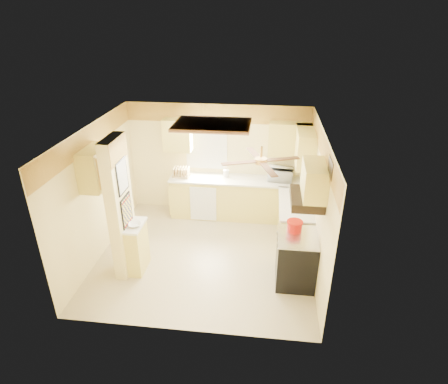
# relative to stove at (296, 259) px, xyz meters

# --- Properties ---
(floor) EXTENTS (4.00, 4.00, 0.00)m
(floor) POSITION_rel_stove_xyz_m (-1.67, 0.55, -0.46)
(floor) COLOR tan
(floor) RESTS_ON ground
(ceiling) EXTENTS (4.00, 4.00, 0.00)m
(ceiling) POSITION_rel_stove_xyz_m (-1.67, 0.55, 2.04)
(ceiling) COLOR white
(ceiling) RESTS_ON wall_back
(wall_back) EXTENTS (4.00, 0.00, 4.00)m
(wall_back) POSITION_rel_stove_xyz_m (-1.67, 2.45, 0.79)
(wall_back) COLOR #F4DF95
(wall_back) RESTS_ON floor
(wall_front) EXTENTS (4.00, 0.00, 4.00)m
(wall_front) POSITION_rel_stove_xyz_m (-1.67, -1.35, 0.79)
(wall_front) COLOR #F4DF95
(wall_front) RESTS_ON floor
(wall_left) EXTENTS (0.00, 3.80, 3.80)m
(wall_left) POSITION_rel_stove_xyz_m (-3.67, 0.55, 0.79)
(wall_left) COLOR #F4DF95
(wall_left) RESTS_ON floor
(wall_right) EXTENTS (0.00, 3.80, 3.80)m
(wall_right) POSITION_rel_stove_xyz_m (0.33, 0.55, 0.79)
(wall_right) COLOR #F4DF95
(wall_right) RESTS_ON floor
(wallpaper_border) EXTENTS (4.00, 0.02, 0.40)m
(wallpaper_border) POSITION_rel_stove_xyz_m (-1.67, 2.43, 1.84)
(wallpaper_border) COLOR #F8C249
(wallpaper_border) RESTS_ON wall_back
(partition_column) EXTENTS (0.20, 0.70, 2.50)m
(partition_column) POSITION_rel_stove_xyz_m (-3.02, 0.00, 0.79)
(partition_column) COLOR #F4DF95
(partition_column) RESTS_ON floor
(partition_ledge) EXTENTS (0.25, 0.55, 0.90)m
(partition_ledge) POSITION_rel_stove_xyz_m (-2.80, 0.00, -0.01)
(partition_ledge) COLOR #DAC956
(partition_ledge) RESTS_ON floor
(ledge_top) EXTENTS (0.28, 0.58, 0.04)m
(ledge_top) POSITION_rel_stove_xyz_m (-2.80, 0.00, 0.46)
(ledge_top) COLOR silver
(ledge_top) RESTS_ON partition_ledge
(lower_cabinets_back) EXTENTS (3.00, 0.60, 0.90)m
(lower_cabinets_back) POSITION_rel_stove_xyz_m (-1.17, 2.15, -0.01)
(lower_cabinets_back) COLOR #DAC956
(lower_cabinets_back) RESTS_ON floor
(lower_cabinets_right) EXTENTS (0.60, 1.40, 0.90)m
(lower_cabinets_right) POSITION_rel_stove_xyz_m (0.03, 1.15, -0.01)
(lower_cabinets_right) COLOR #DAC956
(lower_cabinets_right) RESTS_ON floor
(countertop_back) EXTENTS (3.04, 0.64, 0.04)m
(countertop_back) POSITION_rel_stove_xyz_m (-1.17, 2.14, 0.46)
(countertop_back) COLOR silver
(countertop_back) RESTS_ON lower_cabinets_back
(countertop_right) EXTENTS (0.64, 1.44, 0.04)m
(countertop_right) POSITION_rel_stove_xyz_m (0.02, 1.15, 0.46)
(countertop_right) COLOR silver
(countertop_right) RESTS_ON lower_cabinets_right
(dishwasher_panel) EXTENTS (0.58, 0.02, 0.80)m
(dishwasher_panel) POSITION_rel_stove_xyz_m (-1.92, 1.84, -0.03)
(dishwasher_panel) COLOR white
(dishwasher_panel) RESTS_ON lower_cabinets_back
(window) EXTENTS (0.92, 0.02, 1.02)m
(window) POSITION_rel_stove_xyz_m (-1.92, 2.44, 1.09)
(window) COLOR white
(window) RESTS_ON wall_back
(upper_cab_back_left) EXTENTS (0.60, 0.35, 0.70)m
(upper_cab_back_left) POSITION_rel_stove_xyz_m (-2.52, 2.27, 1.39)
(upper_cab_back_left) COLOR #DAC956
(upper_cab_back_left) RESTS_ON wall_back
(upper_cab_back_right) EXTENTS (0.90, 0.35, 0.70)m
(upper_cab_back_right) POSITION_rel_stove_xyz_m (-0.12, 2.27, 1.39)
(upper_cab_back_right) COLOR #DAC956
(upper_cab_back_right) RESTS_ON wall_back
(upper_cab_right) EXTENTS (0.35, 1.00, 0.70)m
(upper_cab_right) POSITION_rel_stove_xyz_m (0.16, 1.80, 1.39)
(upper_cab_right) COLOR #DAC956
(upper_cab_right) RESTS_ON wall_right
(upper_cab_left_wall) EXTENTS (0.35, 0.75, 0.70)m
(upper_cab_left_wall) POSITION_rel_stove_xyz_m (-3.49, 0.30, 1.39)
(upper_cab_left_wall) COLOR #DAC956
(upper_cab_left_wall) RESTS_ON wall_left
(upper_cab_over_stove) EXTENTS (0.35, 0.76, 0.52)m
(upper_cab_over_stove) POSITION_rel_stove_xyz_m (0.16, 0.00, 1.49)
(upper_cab_over_stove) COLOR #DAC956
(upper_cab_over_stove) RESTS_ON wall_right
(stove) EXTENTS (0.68, 0.77, 0.92)m
(stove) POSITION_rel_stove_xyz_m (0.00, 0.00, 0.00)
(stove) COLOR black
(stove) RESTS_ON floor
(range_hood) EXTENTS (0.50, 0.76, 0.14)m
(range_hood) POSITION_rel_stove_xyz_m (0.07, 0.00, 1.16)
(range_hood) COLOR black
(range_hood) RESTS_ON upper_cab_over_stove
(poster_menu) EXTENTS (0.02, 0.42, 0.57)m
(poster_menu) POSITION_rel_stove_xyz_m (-2.91, 0.00, 1.39)
(poster_menu) COLOR black
(poster_menu) RESTS_ON partition_column
(poster_nashville) EXTENTS (0.02, 0.42, 0.57)m
(poster_nashville) POSITION_rel_stove_xyz_m (-2.91, 0.00, 0.74)
(poster_nashville) COLOR black
(poster_nashville) RESTS_ON partition_column
(ceiling_light_panel) EXTENTS (1.35, 0.95, 0.06)m
(ceiling_light_panel) POSITION_rel_stove_xyz_m (-1.57, 1.05, 2.00)
(ceiling_light_panel) COLOR brown
(ceiling_light_panel) RESTS_ON ceiling
(ceiling_fan) EXTENTS (1.15, 1.15, 0.26)m
(ceiling_fan) POSITION_rel_stove_xyz_m (-0.67, -0.15, 1.83)
(ceiling_fan) COLOR gold
(ceiling_fan) RESTS_ON ceiling
(vent_grate) EXTENTS (0.02, 0.40, 0.25)m
(vent_grate) POSITION_rel_stove_xyz_m (0.31, -0.35, 1.84)
(vent_grate) COLOR black
(vent_grate) RESTS_ON wall_right
(microwave) EXTENTS (0.56, 0.42, 0.29)m
(microwave) POSITION_rel_stove_xyz_m (-0.27, 2.18, 0.62)
(microwave) COLOR white
(microwave) RESTS_ON countertop_back
(bowl) EXTENTS (0.28, 0.28, 0.05)m
(bowl) POSITION_rel_stove_xyz_m (-2.77, -0.05, 0.51)
(bowl) COLOR white
(bowl) RESTS_ON ledge_top
(dutch_oven) EXTENTS (0.27, 0.27, 0.18)m
(dutch_oven) POSITION_rel_stove_xyz_m (-0.06, 0.17, 0.55)
(dutch_oven) COLOR #B21009
(dutch_oven) RESTS_ON stove
(kettle) EXTENTS (0.15, 0.15, 0.23)m
(kettle) POSITION_rel_stove_xyz_m (-0.02, 0.94, 0.59)
(kettle) COLOR silver
(kettle) RESTS_ON countertop_right
(dish_rack) EXTENTS (0.38, 0.29, 0.21)m
(dish_rack) POSITION_rel_stove_xyz_m (-2.45, 2.13, 0.56)
(dish_rack) COLOR tan
(dish_rack) RESTS_ON countertop_back
(utensil_crock) EXTENTS (0.12, 0.12, 0.24)m
(utensil_crock) POSITION_rel_stove_xyz_m (-1.46, 2.25, 0.56)
(utensil_crock) COLOR white
(utensil_crock) RESTS_ON countertop_back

